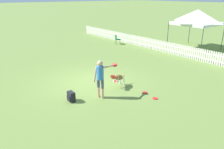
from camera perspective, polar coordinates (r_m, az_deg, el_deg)
ground_plane at (r=10.70m, az=-5.61°, el=-1.92°), size 240.00×240.00×0.00m
handler_person at (r=8.71m, az=-2.90°, el=-0.08°), size 0.44×1.04×1.59m
leaping_dog at (r=9.91m, az=1.62°, el=-0.79°), size 0.51×1.14×0.73m
frisbee_near_handler at (r=9.14m, az=11.18°, el=-6.16°), size 0.22×0.22×0.02m
frisbee_near_dog at (r=9.58m, az=8.58°, el=-4.71°), size 0.22×0.22×0.02m
frisbee_midfield at (r=10.70m, az=1.03°, el=-1.74°), size 0.22×0.22×0.02m
backpack_on_grass at (r=8.83m, az=-10.64°, el=-5.72°), size 0.35×0.24×0.40m
picket_fence at (r=15.61m, az=18.03°, el=5.86°), size 24.83×0.04×0.82m
folding_chair_blue_left at (r=18.84m, az=1.35°, el=9.35°), size 0.56×0.57×0.79m
canopy_tent_main at (r=18.13m, az=21.41°, el=13.76°), size 2.97×2.97×2.96m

